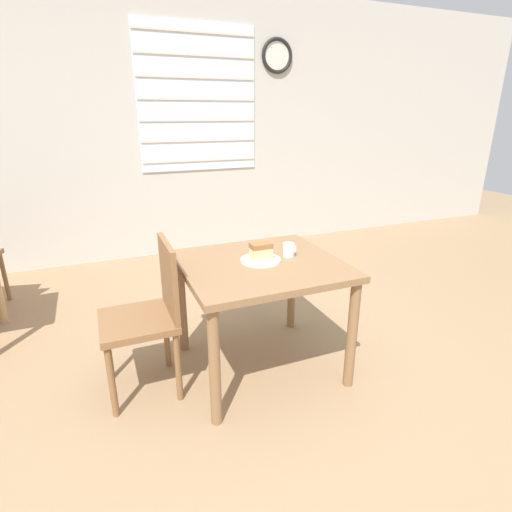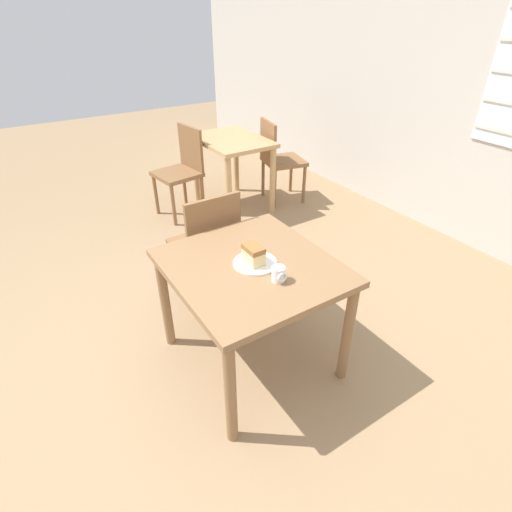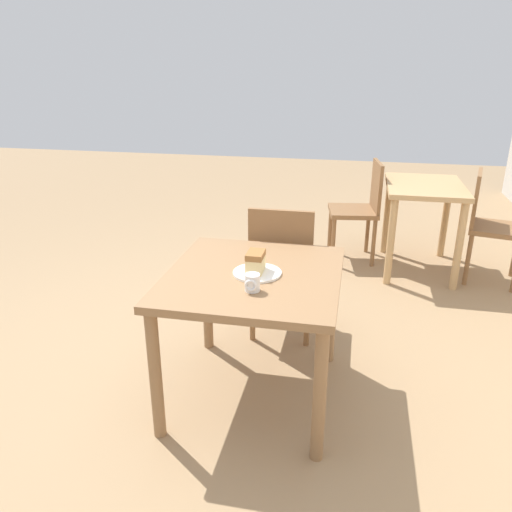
{
  "view_description": "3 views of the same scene",
  "coord_description": "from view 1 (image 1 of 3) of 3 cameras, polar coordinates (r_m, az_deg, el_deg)",
  "views": [
    {
      "loc": [
        -0.78,
        -1.5,
        1.56
      ],
      "look_at": [
        0.05,
        0.52,
        0.77
      ],
      "focal_mm": 28.0,
      "sensor_mm": 36.0,
      "label": 1
    },
    {
      "loc": [
        1.63,
        -0.42,
        1.93
      ],
      "look_at": [
        0.06,
        0.59,
        0.74
      ],
      "focal_mm": 28.0,
      "sensor_mm": 36.0,
      "label": 2
    },
    {
      "loc": [
        2.33,
        1.01,
        1.71
      ],
      "look_at": [
        0.07,
        0.55,
        0.81
      ],
      "focal_mm": 35.0,
      "sensor_mm": 36.0,
      "label": 3
    }
  ],
  "objects": [
    {
      "name": "ground_plane",
      "position": [
        2.3,
        4.06,
        -22.98
      ],
      "size": [
        14.0,
        14.0,
        0.0
      ],
      "primitive_type": "plane",
      "color": "#997A56"
    },
    {
      "name": "plate",
      "position": [
        2.39,
        0.67,
        -0.58
      ],
      "size": [
        0.24,
        0.24,
        0.01
      ],
      "color": "white",
      "rests_on": "dining_table_near"
    },
    {
      "name": "chair_near_window",
      "position": [
        2.35,
        -15.0,
        -7.72
      ],
      "size": [
        0.41,
        0.41,
        0.9
      ],
      "rotation": [
        0.0,
        0.0,
        -1.57
      ],
      "color": "brown",
      "rests_on": "ground_plane"
    },
    {
      "name": "dining_table_near",
      "position": [
        2.41,
        0.69,
        -3.22
      ],
      "size": [
        0.93,
        0.86,
        0.72
      ],
      "color": "olive",
      "rests_on": "ground_plane"
    },
    {
      "name": "wall_back",
      "position": [
        4.6,
        -13.1,
        17.43
      ],
      "size": [
        10.0,
        0.1,
        2.8
      ],
      "color": "beige",
      "rests_on": "ground_plane"
    },
    {
      "name": "cake_slice",
      "position": [
        2.36,
        0.71,
        0.67
      ],
      "size": [
        0.12,
        0.08,
        0.1
      ],
      "color": "#E5CC89",
      "rests_on": "plate"
    },
    {
      "name": "coffee_mug",
      "position": [
        2.47,
        4.74,
        0.92
      ],
      "size": [
        0.08,
        0.07,
        0.08
      ],
      "color": "white",
      "rests_on": "dining_table_near"
    }
  ]
}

